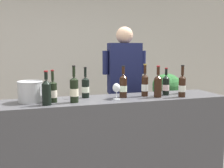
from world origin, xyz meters
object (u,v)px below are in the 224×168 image
Objects in this scene: wine_bottle_4 at (182,84)px; wine_glass at (116,88)px; wine_bottle_1 at (74,90)px; wine_bottle_7 at (166,85)px; wine_bottle_6 at (85,87)px; wine_bottle_10 at (158,85)px; wine_bottle_5 at (182,86)px; potted_shrub at (163,102)px; wine_bottle_2 at (46,92)px; wine_bottle_0 at (145,85)px; ice_bucket at (30,92)px; person_server at (124,98)px; wine_bottle_3 at (53,91)px; wine_bottle_9 at (123,86)px.

wine_bottle_4 reaches higher than wine_glass.
wine_bottle_1 is 1.04m from wine_bottle_7.
wine_bottle_6 is at bearing 176.73° from wine_bottle_4.
wine_bottle_1 is 1.06× the size of wine_bottle_10.
wine_bottle_5 is (-0.13, -0.20, 0.02)m from wine_bottle_4.
wine_bottle_1 reaches higher than wine_bottle_5.
potted_shrub is at bearing 32.47° from wine_bottle_6.
wine_bottle_1 is at bearing -144.60° from potted_shrub.
wine_bottle_2 is at bearing -177.11° from wine_bottle_10.
wine_bottle_4 is 0.92× the size of wine_bottle_6.
wine_bottle_7 is at bearing 122.97° from wine_bottle_5.
wine_bottle_0 is 1.46× the size of ice_bucket.
wine_bottle_10 is 0.19× the size of person_server.
wine_bottle_10 is (-0.25, 0.06, 0.01)m from wine_bottle_5.
wine_bottle_0 is 0.98m from wine_bottle_3.
ice_bucket is 0.14× the size of person_server.
potted_shrub is (0.51, 0.99, -0.41)m from wine_bottle_7.
wine_bottle_3 is 1.31× the size of ice_bucket.
ice_bucket is at bearing -179.59° from wine_bottle_4.
wine_bottle_3 reaches higher than ice_bucket.
wine_bottle_3 is 0.92× the size of wine_bottle_5.
wine_bottle_1 reaches higher than wine_bottle_7.
wine_bottle_1 is 1.06× the size of wine_bottle_9.
wine_bottle_6 is 1.97× the size of wine_glass.
wine_bottle_9 and wine_bottle_10 have the same top height.
wine_bottle_0 is 0.15m from wine_bottle_10.
wine_bottle_7 is (-0.23, -0.04, 0.01)m from wine_bottle_4.
person_server reaches higher than wine_bottle_2.
wine_bottle_7 is 0.18m from wine_bottle_10.
wine_bottle_9 is at bearing -1.79° from ice_bucket.
ice_bucket is at bearing 178.69° from wine_bottle_0.
wine_bottle_2 is 0.18× the size of person_server.
wine_bottle_0 is at bearing 0.50° from wine_bottle_9.
wine_bottle_7 is (0.88, -0.11, -0.00)m from wine_bottle_6.
wine_bottle_10 is at bearing -15.30° from wine_bottle_6.
wine_bottle_0 reaches higher than wine_bottle_5.
wine_bottle_2 is 0.94× the size of wine_bottle_9.
wine_bottle_1 is at bearing 177.37° from wine_bottle_5.
wine_bottle_3 is 0.73m from wine_bottle_9.
wine_bottle_6 is 0.89m from wine_bottle_7.
ice_bucket is at bearing 173.11° from wine_glass.
wine_bottle_9 is 0.19× the size of person_server.
wine_bottle_1 is 1.04× the size of wine_bottle_5.
wine_bottle_2 is 1.31m from wine_bottle_7.
wine_bottle_4 reaches higher than ice_bucket.
wine_bottle_0 is 1.15× the size of wine_bottle_7.
ice_bucket is (-1.55, 0.19, -0.02)m from wine_bottle_5.
ice_bucket is at bearing 178.83° from wine_bottle_7.
person_server is at bearing 25.54° from ice_bucket.
wine_bottle_2 reaches higher than potted_shrub.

